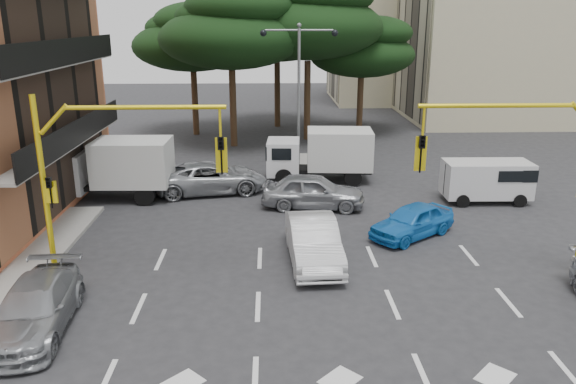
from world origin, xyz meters
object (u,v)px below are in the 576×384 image
box_truck_b (320,155)px  car_silver_wagon (35,308)px  car_silver_cross_a (211,177)px  car_blue_compact (412,221)px  car_white_hatch (313,241)px  box_truck_a (111,170)px  van_white (486,181)px  signal_mast_right (538,160)px  signal_mast_left (100,164)px  car_silver_cross_b (313,191)px  street_lamp_center (299,71)px

box_truck_b → car_silver_wagon: bearing=151.6°
box_truck_b → car_silver_cross_a: bearing=112.7°
car_blue_compact → car_silver_wagon: size_ratio=0.83×
car_white_hatch → box_truck_a: 11.63m
car_silver_cross_a → van_white: van_white is taller
signal_mast_right → signal_mast_left: bearing=180.0°
car_white_hatch → box_truck_a: box_truck_a is taller
van_white → signal_mast_right: bearing=-10.4°
car_blue_compact → car_silver_wagon: (-11.88, -6.49, 0.02)m
car_blue_compact → van_white: van_white is taller
box_truck_a → box_truck_b: box_truck_a is taller
box_truck_b → car_white_hatch: bearing=177.1°
car_silver_cross_b → van_white: (8.03, 0.64, 0.20)m
car_white_hatch → car_blue_compact: car_white_hatch is taller
street_lamp_center → van_white: 11.40m
car_blue_compact → van_white: size_ratio=0.97×
signal_mast_right → box_truck_b: 13.06m
street_lamp_center → box_truck_b: street_lamp_center is taller
car_silver_cross_b → car_white_hatch: bearing=-177.0°
street_lamp_center → box_truck_a: street_lamp_center is taller
car_white_hatch → car_blue_compact: 4.59m
car_silver_wagon → street_lamp_center: bearing=60.7°
car_blue_compact → car_silver_cross_a: bearing=-163.1°
street_lamp_center → car_white_hatch: size_ratio=1.67×
car_blue_compact → box_truck_a: box_truck_a is taller
car_silver_cross_a → box_truck_a: size_ratio=0.94×
car_silver_cross_a → car_silver_cross_b: size_ratio=1.18×
car_silver_cross_b → signal_mast_right: bearing=-129.9°
car_white_hatch → car_silver_wagon: size_ratio=1.02×
car_silver_cross_a → signal_mast_right: bearing=-141.1°
street_lamp_center → car_silver_cross_b: 8.41m
street_lamp_center → box_truck_a: bearing=-149.3°
car_blue_compact → van_white: (4.46, 4.25, 0.33)m
street_lamp_center → car_blue_compact: size_ratio=2.06×
car_silver_cross_a → car_blue_compact: bearing=-137.1°
car_white_hatch → car_silver_cross_a: size_ratio=0.87×
signal_mast_left → car_silver_wagon: 4.62m
car_blue_compact → signal_mast_right: bearing=3.8°
signal_mast_right → car_silver_cross_b: bearing=132.8°
street_lamp_center → box_truck_b: bearing=-68.9°
signal_mast_left → van_white: 17.21m
signal_mast_right → car_silver_cross_a: bearing=139.9°
car_silver_cross_b → box_truck_b: box_truck_b is taller
box_truck_b → street_lamp_center: bearing=24.6°
signal_mast_right → car_silver_cross_b: signal_mast_right is taller
car_white_hatch → car_silver_cross_a: 9.40m
street_lamp_center → box_truck_a: (-9.00, -5.35, -4.02)m
car_silver_cross_a → box_truck_b: size_ratio=0.98×
car_silver_cross_a → car_silver_cross_b: bearing=-128.5°
signal_mast_left → car_white_hatch: bearing=9.9°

